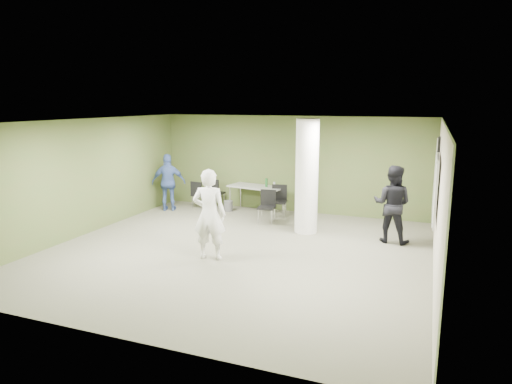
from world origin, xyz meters
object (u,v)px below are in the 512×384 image
at_px(woman_white, 209,215).
at_px(man_blue, 169,182).
at_px(folding_table, 257,188).
at_px(chair_back_left, 199,193).
at_px(man_black, 392,204).

xyz_separation_m(woman_white, man_blue, (-3.06, 3.41, -0.09)).
bearing_deg(man_blue, woman_white, 110.13).
height_order(folding_table, woman_white, woman_white).
relative_size(woman_white, man_blue, 1.11).
bearing_deg(chair_back_left, man_blue, 43.63).
height_order(woman_white, man_black, woman_white).
bearing_deg(man_black, chair_back_left, -6.09).
relative_size(woman_white, man_black, 1.05).
bearing_deg(folding_table, man_blue, -153.51).
xyz_separation_m(folding_table, woman_white, (0.55, -4.14, 0.21)).
bearing_deg(woman_white, man_blue, -59.10).
distance_m(woman_white, man_black, 4.23).
relative_size(folding_table, woman_white, 0.92).
height_order(chair_back_left, man_black, man_black).
relative_size(folding_table, man_black, 0.97).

